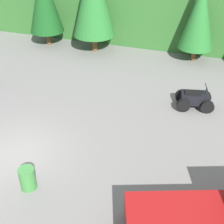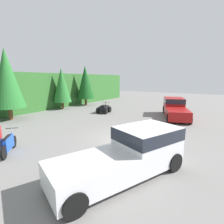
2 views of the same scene
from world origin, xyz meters
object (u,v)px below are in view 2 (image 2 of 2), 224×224
object	(u,v)px
dirt_bike	(9,144)
quad_atv	(104,109)
pickup_truck_red	(175,107)
pickup_truck_second	(131,151)
steel_barrel	(153,130)

from	to	relation	value
dirt_bike	quad_atv	distance (m)	11.84
pickup_truck_red	pickup_truck_second	size ratio (longest dim) A/B	1.07
quad_atv	pickup_truck_second	bearing A→B (deg)	-153.04
pickup_truck_second	dirt_bike	size ratio (longest dim) A/B	3.47
pickup_truck_red	steel_barrel	distance (m)	7.33
pickup_truck_second	dirt_bike	bearing A→B (deg)	127.27
pickup_truck_red	dirt_bike	xyz separation A→B (m)	(-13.92, 5.13, -0.48)
dirt_bike	quad_atv	bearing A→B (deg)	-35.41
pickup_truck_second	pickup_truck_red	bearing A→B (deg)	28.26
dirt_bike	quad_atv	world-z (taller)	quad_atv
pickup_truck_second	quad_atv	distance (m)	13.11
quad_atv	steel_barrel	bearing A→B (deg)	-136.45
pickup_truck_second	steel_barrel	size ratio (longest dim) A/B	6.57
quad_atv	steel_barrel	world-z (taller)	quad_atv
quad_atv	steel_barrel	size ratio (longest dim) A/B	2.33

